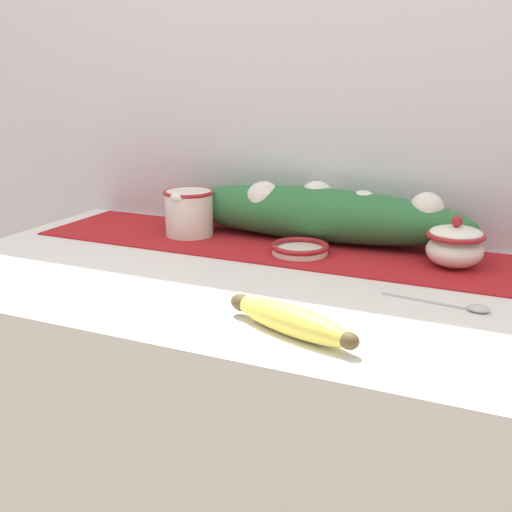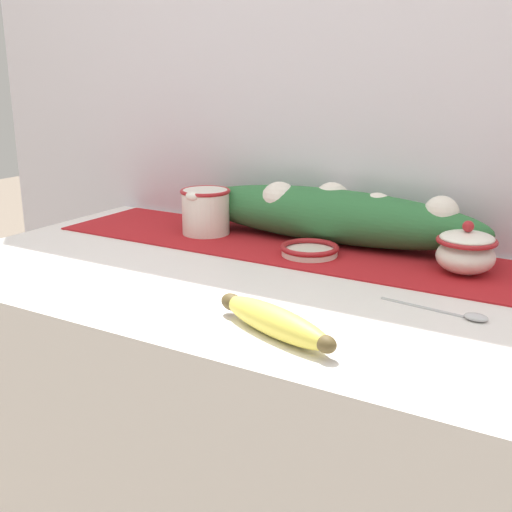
{
  "view_description": "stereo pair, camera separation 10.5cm",
  "coord_description": "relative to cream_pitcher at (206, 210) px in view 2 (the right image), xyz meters",
  "views": [
    {
      "loc": [
        0.43,
        -0.96,
        1.28
      ],
      "look_at": [
        0.01,
        -0.05,
        0.98
      ],
      "focal_mm": 45.0,
      "sensor_mm": 36.0,
      "label": 1
    },
    {
      "loc": [
        0.53,
        -0.92,
        1.28
      ],
      "look_at": [
        0.01,
        -0.05,
        0.98
      ],
      "focal_mm": 45.0,
      "sensor_mm": 36.0,
      "label": 2
    }
  ],
  "objects": [
    {
      "name": "countertop",
      "position": [
        0.25,
        -0.19,
        -0.52
      ],
      "size": [
        1.22,
        0.64,
        0.93
      ],
      "primitive_type": "cube",
      "color": "silver",
      "rests_on": "ground_plane"
    },
    {
      "name": "back_wall",
      "position": [
        0.25,
        0.16,
        0.21
      ],
      "size": [
        2.02,
        0.04,
        2.4
      ],
      "primitive_type": "cube",
      "color": "silver",
      "rests_on": "ground_plane"
    },
    {
      "name": "table_runner",
      "position": [
        0.25,
        -0.0,
        -0.05
      ],
      "size": [
        1.12,
        0.25,
        0.0
      ],
      "primitive_type": "cube",
      "color": "#A8191E",
      "rests_on": "countertop"
    },
    {
      "name": "cream_pitcher",
      "position": [
        0.0,
        0.0,
        0.0
      ],
      "size": [
        0.11,
        0.13,
        0.1
      ],
      "color": "white",
      "rests_on": "countertop"
    },
    {
      "name": "sugar_bowl",
      "position": [
        0.55,
        -0.0,
        -0.01
      ],
      "size": [
        0.1,
        0.1,
        0.09
      ],
      "color": "white",
      "rests_on": "countertop"
    },
    {
      "name": "small_dish",
      "position": [
        0.27,
        -0.04,
        -0.04
      ],
      "size": [
        0.11,
        0.11,
        0.02
      ],
      "color": "white",
      "rests_on": "countertop"
    },
    {
      "name": "banana",
      "position": [
        0.39,
        -0.4,
        -0.03
      ],
      "size": [
        0.22,
        0.11,
        0.04
      ],
      "rotation": [
        0.0,
        0.0,
        -0.35
      ],
      "color": "#DBCC4C",
      "rests_on": "countertop"
    },
    {
      "name": "spoon",
      "position": [
        0.6,
        -0.21,
        -0.05
      ],
      "size": [
        0.17,
        0.03,
        0.01
      ],
      "rotation": [
        0.0,
        0.0,
        -0.11
      ],
      "color": "#B7B7BC",
      "rests_on": "countertop"
    },
    {
      "name": "poinsettia_garland",
      "position": [
        0.26,
        0.07,
        0.01
      ],
      "size": [
        0.66,
        0.12,
        0.12
      ],
      "color": "#2D6B38",
      "rests_on": "countertop"
    }
  ]
}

